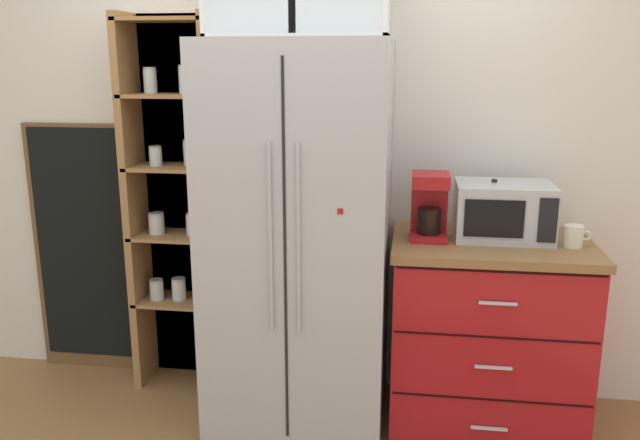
# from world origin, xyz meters

# --- Properties ---
(ground_plane) EXTENTS (10.66, 10.66, 0.00)m
(ground_plane) POSITION_xyz_m (0.00, 0.00, 0.00)
(ground_plane) COLOR olive
(wall_back_cream) EXTENTS (4.96, 0.10, 2.55)m
(wall_back_cream) POSITION_xyz_m (0.00, 0.40, 1.27)
(wall_back_cream) COLOR silver
(wall_back_cream) RESTS_ON ground
(refrigerator) EXTENTS (0.84, 0.72, 1.84)m
(refrigerator) POSITION_xyz_m (0.00, 0.00, 0.92)
(refrigerator) COLOR #B7BABF
(refrigerator) RESTS_ON ground
(pantry_shelf_column) EXTENTS (0.52, 0.29, 1.98)m
(pantry_shelf_column) POSITION_xyz_m (-0.70, 0.28, 1.01)
(pantry_shelf_column) COLOR brown
(pantry_shelf_column) RESTS_ON ground
(counter_cabinet) EXTENTS (0.92, 0.65, 0.93)m
(counter_cabinet) POSITION_xyz_m (0.90, 0.04, 0.47)
(counter_cabinet) COLOR #A8161C
(counter_cabinet) RESTS_ON ground
(microwave) EXTENTS (0.44, 0.33, 0.26)m
(microwave) POSITION_xyz_m (0.95, 0.09, 1.06)
(microwave) COLOR #B7BABF
(microwave) RESTS_ON counter_cabinet
(coffee_maker) EXTENTS (0.17, 0.20, 0.31)m
(coffee_maker) POSITION_xyz_m (0.61, 0.05, 1.09)
(coffee_maker) COLOR #A8161C
(coffee_maker) RESTS_ON counter_cabinet
(mug_cream) EXTENTS (0.12, 0.09, 0.10)m
(mug_cream) POSITION_xyz_m (1.25, -0.02, 0.98)
(mug_cream) COLOR silver
(mug_cream) RESTS_ON counter_cabinet
(bottle_clear) EXTENTS (0.06, 0.06, 0.25)m
(bottle_clear) POSITION_xyz_m (0.90, 0.11, 1.04)
(bottle_clear) COLOR silver
(bottle_clear) RESTS_ON counter_cabinet
(bottle_amber) EXTENTS (0.06, 0.06, 0.28)m
(bottle_amber) POSITION_xyz_m (0.90, 0.10, 1.05)
(bottle_amber) COLOR brown
(bottle_amber) RESTS_ON counter_cabinet
(chalkboard_menu) EXTENTS (0.60, 0.04, 1.42)m
(chalkboard_menu) POSITION_xyz_m (-1.28, 0.33, 0.71)
(chalkboard_menu) COLOR brown
(chalkboard_menu) RESTS_ON ground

